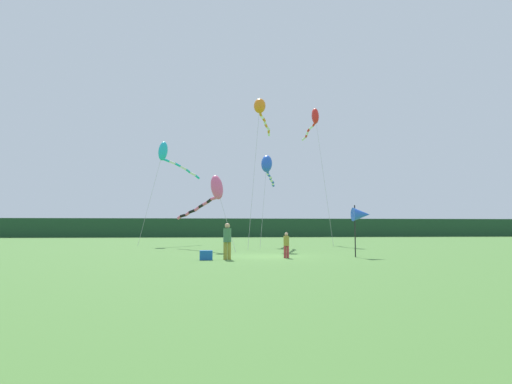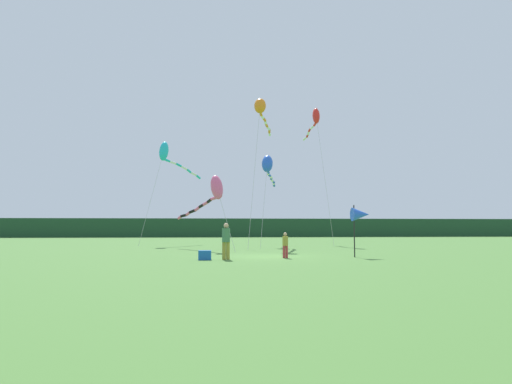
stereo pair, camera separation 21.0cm
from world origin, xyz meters
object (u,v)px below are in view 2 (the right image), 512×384
Objects in this scene: kite_orange at (261,109)px; kite_red at (315,119)px; banner_flag_pole at (360,215)px; kite_blue at (268,166)px; person_adult at (226,239)px; cooler_box at (205,255)px; kite_cyan at (167,154)px; person_child at (285,244)px; kite_rainbow at (213,192)px.

kite_red is at bearing 44.87° from kite_orange.
banner_flag_pole is 0.35× the size of kite_blue.
person_adult is 2.89× the size of cooler_box.
kite_orange is at bearing 107.88° from banner_flag_pole.
kite_cyan is at bearing 104.50° from person_adult.
kite_orange reaches higher than kite_cyan.
cooler_box is at bearing -78.59° from kite_cyan.
banner_flag_pole is at bearing 3.22° from person_child.
banner_flag_pole is 0.21× the size of kite_red.
person_adult is at bearing -85.53° from kite_rainbow.
kite_rainbow is at bearing -68.10° from kite_cyan.
kite_orange is (7.74, -5.21, 2.83)m from kite_cyan.
person_adult is 7.07m from banner_flag_pole.
person_child is 0.11× the size of kite_orange.
kite_blue reaches higher than cooler_box.
banner_flag_pole is at bearing -77.94° from kite_blue.
cooler_box is 0.22× the size of banner_flag_pole.
cooler_box is 17.05m from kite_orange.
kite_red is at bearing 2.02° from kite_cyan.
kite_orange is at bearing -33.94° from kite_cyan.
kite_blue is 7.79m from kite_red.
kite_orange is at bearing 51.61° from kite_rainbow.
cooler_box is 19.87m from kite_cyan.
kite_rainbow is 9.18m from kite_orange.
banner_flag_pole is (6.91, 0.91, 1.20)m from person_adult.
kite_orange is (0.17, 11.93, 10.06)m from person_child.
kite_red is (4.90, 3.49, 4.95)m from kite_blue.
banner_flag_pole reaches higher than cooler_box.
kite_blue is at bearing 56.65° from kite_rainbow.
kite_blue is at bearing 69.75° from kite_orange.
kite_orange is at bearing 72.10° from cooler_box.
cooler_box is (-3.95, -0.81, -0.49)m from person_child.
kite_cyan reaches higher than banner_flag_pole.
kite_orange is (4.12, 12.75, 10.55)m from cooler_box.
cooler_box is 0.08× the size of kite_blue.
kite_cyan is at bearing 113.82° from person_child.
kite_blue is at bearing -19.43° from kite_cyan.
kite_cyan reaches higher than cooler_box.
cooler_box is at bearing -92.65° from kite_rainbow.
person_adult is 22.93m from kite_red.
kite_cyan is at bearing 124.24° from banner_flag_pole.
kite_orange is at bearing 89.19° from person_child.
banner_flag_pole is (7.90, 1.03, 1.94)m from cooler_box.
kite_orange reaches higher than person_child.
kite_rainbow reaches higher than person_child.
person_child is 0.20× the size of kite_rainbow.
kite_cyan is 13.93m from kite_red.
kite_red is 16.04m from kite_rainbow.
kite_blue is 0.60× the size of kite_red.
banner_flag_pole is at bearing -42.88° from kite_rainbow.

